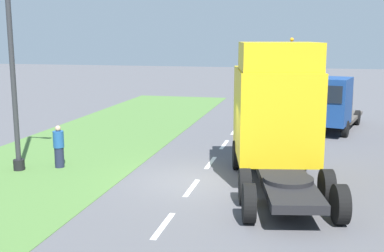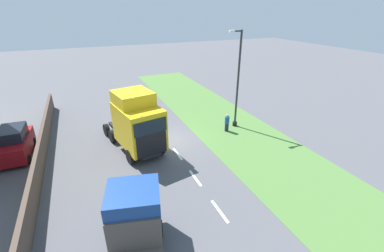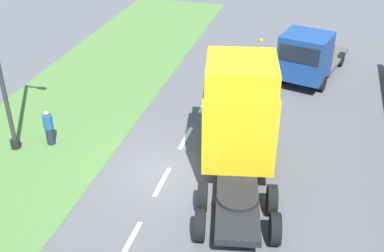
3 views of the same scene
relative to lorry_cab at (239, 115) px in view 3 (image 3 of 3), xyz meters
The scene contains 6 objects.
ground_plane 3.52m from the lorry_cab, 158.62° to the right, with size 120.00×120.00×0.00m, color #515156.
grass_verge 8.84m from the lorry_cab, behind, with size 7.00×44.00×0.01m.
lane_markings 3.78m from the lorry_cab, 146.03° to the right, with size 0.16×21.00×0.00m.
lorry_cab is the anchor object (origin of this frame).
flatbed_truck 8.68m from the lorry_cab, 76.52° to the left, with size 3.67×6.47×2.82m.
pedestrian 7.94m from the lorry_cab, behind, with size 0.39×0.39×1.58m.
Camera 3 is at (4.89, -14.25, 10.93)m, focal length 45.00 mm.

